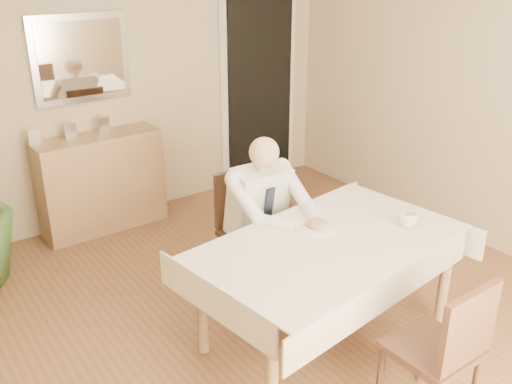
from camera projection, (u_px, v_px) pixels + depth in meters
room at (291, 156)px, 3.35m from camera, size 5.00×5.02×2.60m
doorway at (259, 92)px, 6.14m from camera, size 0.96×0.07×2.10m
mirror at (81, 59)px, 4.92m from camera, size 0.86×0.04×0.76m
dining_table at (329, 253)px, 3.58m from camera, size 1.84×1.23×0.75m
chair_far at (249, 223)px, 4.30m from camera, size 0.44×0.44×0.92m
chair_near at (446, 346)px, 2.99m from camera, size 0.43×0.43×0.89m
seated_man at (272, 216)px, 4.01m from camera, size 0.48×0.72×1.24m
plate at (316, 227)px, 3.70m from camera, size 0.26×0.26×0.02m
food at (316, 224)px, 3.69m from camera, size 0.14×0.14×0.06m
knife at (327, 226)px, 3.67m from camera, size 0.01×0.13×0.01m
fork at (318, 229)px, 3.63m from camera, size 0.01×0.13×0.01m
coffee_mug at (408, 219)px, 3.71m from camera, size 0.16×0.16×0.10m
sideboard at (101, 182)px, 5.24m from camera, size 1.13×0.40×0.89m
photo_frame_left at (35, 138)px, 4.78m from camera, size 0.10×0.02×0.14m
photo_frame_center at (71, 131)px, 4.94m from camera, size 0.10×0.02×0.14m
photo_frame_right at (104, 125)px, 5.13m from camera, size 0.10×0.02×0.14m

